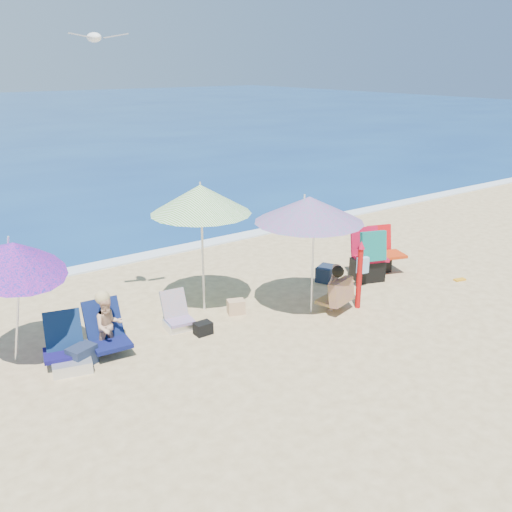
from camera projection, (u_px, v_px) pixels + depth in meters
ground at (304, 328)px, 9.94m from camera, size 120.00×120.00×0.00m
foam at (166, 252)px, 13.84m from camera, size 120.00×0.50×0.04m
umbrella_turquoise at (309, 209)px, 9.95m from camera, size 2.41×2.41×2.21m
umbrella_striped at (201, 199)px, 10.05m from camera, size 2.06×2.06×2.39m
umbrella_blue at (13, 256)px, 8.21m from camera, size 2.08×2.11×2.11m
furled_umbrella at (360, 271)px, 10.53m from camera, size 0.14×0.14×1.31m
chair_navy at (68, 353)px, 8.64m from camera, size 0.72×0.90×0.78m
chair_rainbow at (178, 319)px, 9.90m from camera, size 0.51×0.62×0.63m
camp_chair_left at (378, 257)px, 12.59m from camera, size 0.78×0.97×0.99m
camp_chair_right at (368, 261)px, 12.00m from camera, size 1.02×0.83×1.12m
person_center at (337, 289)px, 10.46m from camera, size 0.66×0.67×0.91m
person_left at (108, 325)px, 8.94m from camera, size 0.63×0.79×1.05m
bag_navy_a at (82, 356)px, 8.68m from camera, size 0.48×0.41×0.31m
bag_black_a at (203, 328)px, 9.68m from camera, size 0.29×0.21×0.21m
bag_tan at (236, 307)px, 10.46m from camera, size 0.36×0.31×0.26m
bag_navy_b at (326, 273)px, 12.02m from camera, size 0.52×0.47×0.32m
orange_item at (460, 280)px, 12.08m from camera, size 0.27×0.17×0.03m
seagull at (95, 37)px, 8.50m from camera, size 0.83×0.52×0.14m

